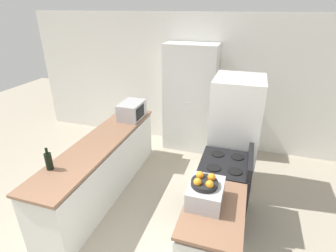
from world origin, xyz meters
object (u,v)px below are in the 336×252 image
(pantry_cabinet, at_px, (190,99))
(microwave, at_px, (132,110))
(fruit_bowl, at_px, (205,182))
(stove, at_px, (223,190))
(toaster_oven, at_px, (205,193))
(refrigerator, at_px, (234,135))
(wine_bottle, at_px, (49,161))

(pantry_cabinet, height_order, microwave, pantry_cabinet)
(fruit_bowl, bearing_deg, stove, 80.14)
(pantry_cabinet, xyz_separation_m, stove, (0.91, -1.82, -0.59))
(pantry_cabinet, height_order, toaster_oven, pantry_cabinet)
(refrigerator, height_order, fruit_bowl, refrigerator)
(stove, height_order, microwave, microwave)
(toaster_oven, bearing_deg, wine_bottle, 179.77)
(stove, relative_size, toaster_oven, 2.50)
(stove, xyz_separation_m, toaster_oven, (-0.12, -0.80, 0.54))
(refrigerator, xyz_separation_m, wine_bottle, (-2.06, -1.59, 0.10))
(toaster_oven, xyz_separation_m, fruit_bowl, (-0.02, -0.01, 0.14))
(wine_bottle, bearing_deg, pantry_cabinet, 66.69)
(wine_bottle, xyz_separation_m, toaster_oven, (1.91, -0.01, -0.01))
(pantry_cabinet, distance_m, microwave, 1.20)
(toaster_oven, bearing_deg, refrigerator, 84.50)
(pantry_cabinet, distance_m, wine_bottle, 2.84)
(microwave, bearing_deg, fruit_bowl, -47.83)
(microwave, bearing_deg, toaster_oven, -47.39)
(stove, distance_m, fruit_bowl, 1.07)
(pantry_cabinet, bearing_deg, stove, -63.47)
(stove, bearing_deg, toaster_oven, -98.78)
(refrigerator, xyz_separation_m, microwave, (-1.78, 0.17, 0.13))
(refrigerator, bearing_deg, toaster_oven, -95.50)
(pantry_cabinet, relative_size, toaster_oven, 4.99)
(refrigerator, relative_size, toaster_oven, 4.28)
(wine_bottle, distance_m, toaster_oven, 1.91)
(pantry_cabinet, distance_m, fruit_bowl, 2.74)
(wine_bottle, relative_size, toaster_oven, 0.69)
(wine_bottle, height_order, toaster_oven, wine_bottle)
(refrigerator, xyz_separation_m, fruit_bowl, (-0.17, -1.60, 0.24))
(toaster_oven, bearing_deg, microwave, 132.61)
(wine_bottle, bearing_deg, stove, 21.37)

